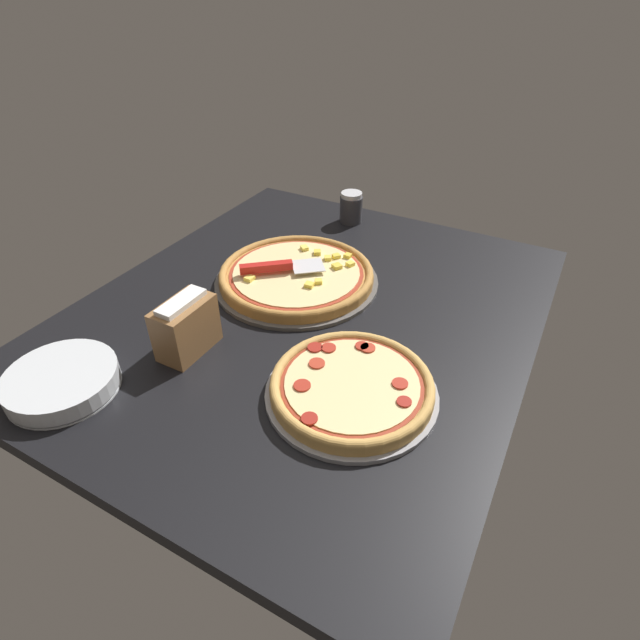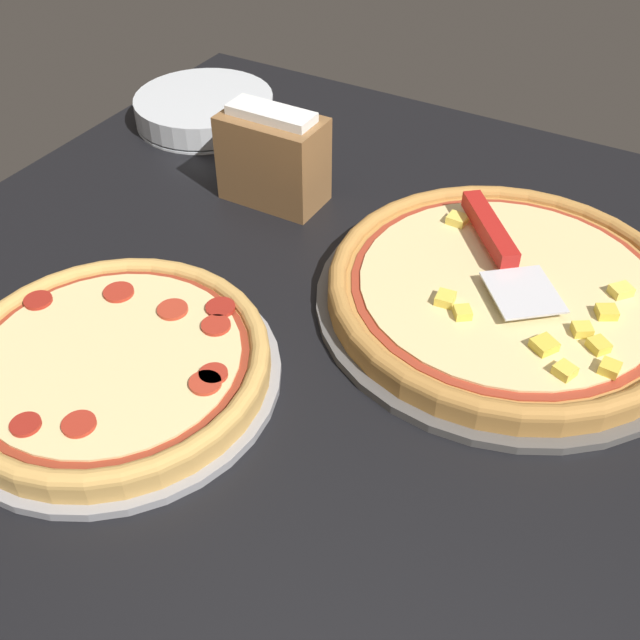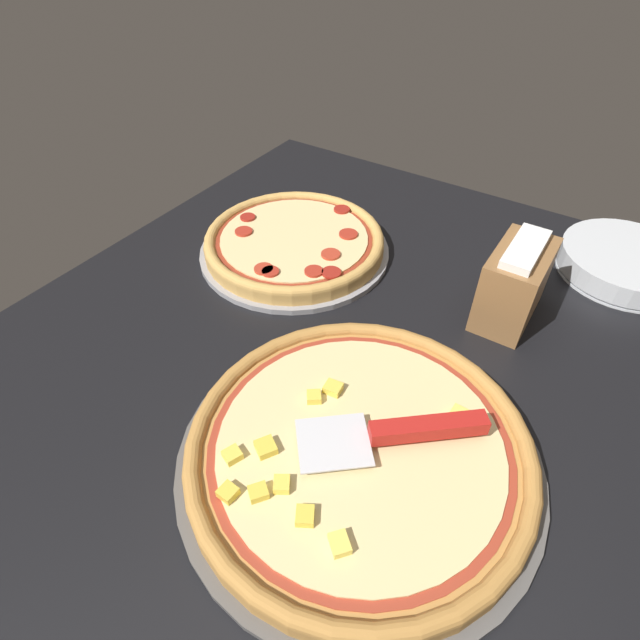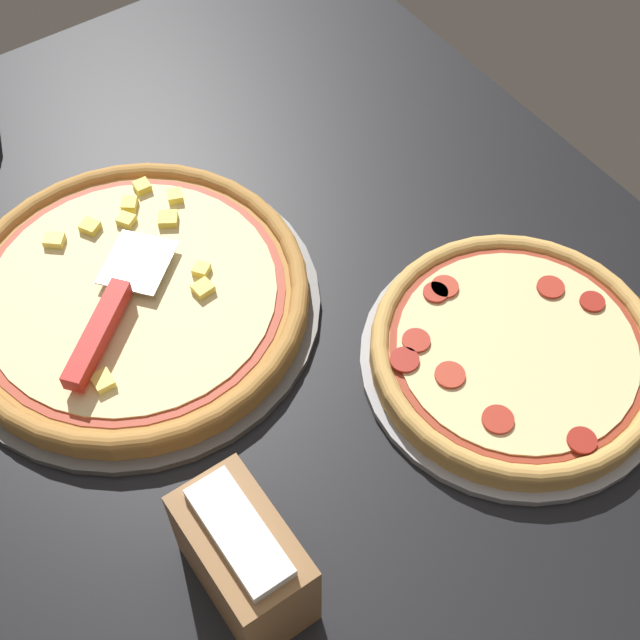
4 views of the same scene
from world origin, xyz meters
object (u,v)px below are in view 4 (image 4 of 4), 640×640
Objects in this scene: pizza_back at (516,351)px; napkin_holder at (244,559)px; serving_spatula at (106,320)px; pizza_front at (132,294)px.

pizza_back is 37.60cm from napkin_holder.
serving_spatula is 1.45× the size of napkin_holder.
napkin_holder is at bearing -83.50° from pizza_back.
pizza_back is at bearing 52.40° from serving_spatula.
serving_spatula is (3.47, -4.54, 2.69)cm from pizza_front.
pizza_front is 1.26× the size of pizza_back.
pizza_back is 44.64cm from serving_spatula.
pizza_front is at bearing -134.90° from pizza_back.
serving_spatula is (-27.19, -35.30, 2.68)cm from pizza_back.
serving_spatula reaches higher than pizza_front.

